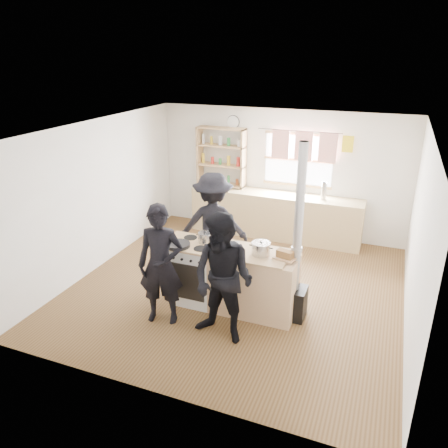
# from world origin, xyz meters

# --- Properties ---
(ground) EXTENTS (5.00, 5.00, 0.01)m
(ground) POSITION_xyz_m (0.00, 0.00, -0.01)
(ground) COLOR brown
(ground) RESTS_ON ground
(back_counter) EXTENTS (3.40, 0.55, 0.90)m
(back_counter) POSITION_xyz_m (0.00, 2.22, 0.45)
(back_counter) COLOR tan
(back_counter) RESTS_ON ground
(shelving_unit) EXTENTS (1.00, 0.28, 1.20)m
(shelving_unit) POSITION_xyz_m (-1.20, 2.34, 1.51)
(shelving_unit) COLOR tan
(shelving_unit) RESTS_ON back_counter
(thermos) EXTENTS (0.10, 0.10, 0.33)m
(thermos) POSITION_xyz_m (0.92, 2.22, 1.07)
(thermos) COLOR silver
(thermos) RESTS_ON back_counter
(cooking_island) EXTENTS (1.97, 0.64, 0.93)m
(cooking_island) POSITION_xyz_m (0.14, -0.55, 0.47)
(cooking_island) COLOR white
(cooking_island) RESTS_ON ground
(skillet_greens) EXTENTS (0.45, 0.45, 0.05)m
(skillet_greens) POSITION_xyz_m (-0.63, -0.74, 0.96)
(skillet_greens) COLOR black
(skillet_greens) RESTS_ON cooking_island
(roast_tray) EXTENTS (0.39, 0.36, 0.07)m
(roast_tray) POSITION_xyz_m (0.05, -0.57, 0.97)
(roast_tray) COLOR silver
(roast_tray) RESTS_ON cooking_island
(stockpot_stove) EXTENTS (0.21, 0.21, 0.17)m
(stockpot_stove) POSITION_xyz_m (-0.33, -0.47, 1.01)
(stockpot_stove) COLOR #B4B4B7
(stockpot_stove) RESTS_ON cooking_island
(stockpot_counter) EXTENTS (0.26, 0.26, 0.20)m
(stockpot_counter) POSITION_xyz_m (0.54, -0.56, 1.02)
(stockpot_counter) COLOR #BDBDBF
(stockpot_counter) RESTS_ON cooking_island
(bread_board) EXTENTS (0.32, 0.26, 0.12)m
(bread_board) POSITION_xyz_m (0.88, -0.57, 0.98)
(bread_board) COLOR tan
(bread_board) RESTS_ON cooking_island
(flue_heater) EXTENTS (0.35, 0.35, 2.50)m
(flue_heater) POSITION_xyz_m (1.01, -0.48, 0.66)
(flue_heater) COLOR black
(flue_heater) RESTS_ON ground
(person_near_left) EXTENTS (0.70, 0.55, 1.70)m
(person_near_left) POSITION_xyz_m (-0.66, -1.21, 0.85)
(person_near_left) COLOR black
(person_near_left) RESTS_ON ground
(person_near_right) EXTENTS (0.94, 0.79, 1.73)m
(person_near_right) POSITION_xyz_m (0.27, -1.29, 0.87)
(person_near_right) COLOR black
(person_near_right) RESTS_ON ground
(person_far) EXTENTS (1.27, 0.96, 1.75)m
(person_far) POSITION_xyz_m (-0.54, 0.33, 0.87)
(person_far) COLOR black
(person_far) RESTS_ON ground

